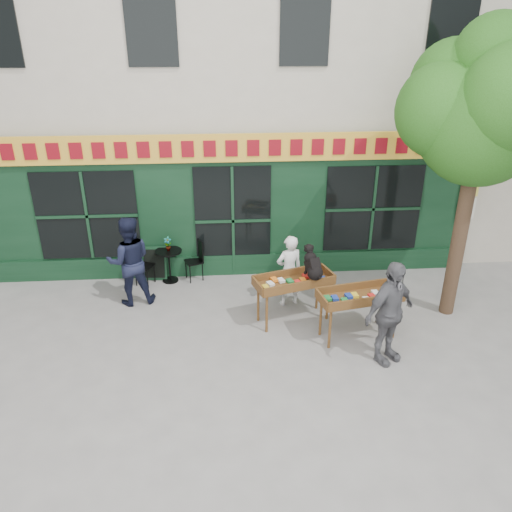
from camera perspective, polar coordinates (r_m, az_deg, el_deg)
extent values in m
plane|color=slate|center=(9.83, -2.07, -8.17)|extent=(80.00, 80.00, 0.00)
cube|color=beige|center=(14.24, -3.46, 23.40)|extent=(14.00, 7.00, 10.00)
cube|color=black|center=(11.30, -2.69, 5.43)|extent=(11.00, 0.16, 3.20)
cube|color=gold|center=(10.80, -2.82, 12.24)|extent=(11.00, 0.06, 0.60)
cube|color=maroon|center=(10.76, -2.82, 12.19)|extent=(9.60, 0.03, 0.34)
cube|color=black|center=(11.73, -2.55, -0.96)|extent=(11.00, 0.10, 0.50)
cube|color=black|center=(11.29, -2.65, 4.07)|extent=(1.70, 0.05, 2.50)
cube|color=black|center=(11.60, -18.72, 4.37)|extent=(2.20, 0.05, 2.00)
cube|color=black|center=(11.74, 13.20, 5.28)|extent=(2.20, 0.05, 2.00)
cube|color=silver|center=(12.56, 22.88, 5.00)|extent=(0.42, 0.02, 0.50)
cube|color=#E5D14C|center=(12.40, 23.30, 7.38)|extent=(0.42, 0.02, 0.50)
cube|color=silver|center=(12.27, 23.73, 9.82)|extent=(0.42, 0.02, 0.50)
cylinder|color=#382619|center=(10.31, 22.35, 2.75)|extent=(0.28, 0.28, 3.60)
sphere|color=#1F5012|center=(9.80, 24.28, 13.63)|extent=(2.20, 2.20, 2.20)
sphere|color=#1F5012|center=(9.68, 20.70, 15.30)|extent=(1.70, 1.70, 1.70)
sphere|color=#1F5012|center=(10.12, 21.75, 17.80)|extent=(1.60, 1.60, 1.60)
sphere|color=#1F5012|center=(9.82, 25.73, 19.96)|extent=(1.40, 1.40, 1.40)
cylinder|color=brown|center=(9.49, 1.23, -6.63)|extent=(0.05, 0.05, 0.80)
cylinder|color=brown|center=(9.99, 8.18, -5.16)|extent=(0.05, 0.05, 0.80)
cylinder|color=brown|center=(9.84, 0.26, -5.38)|extent=(0.05, 0.05, 0.80)
cylinder|color=brown|center=(10.32, 7.01, -4.03)|extent=(0.05, 0.05, 0.80)
cube|color=brown|center=(9.69, 4.32, -3.13)|extent=(1.60, 0.99, 0.05)
cube|color=brown|center=(9.42, 5.09, -3.47)|extent=(1.45, 0.48, 0.18)
cube|color=brown|center=(9.88, 3.63, -1.99)|extent=(1.45, 0.48, 0.18)
cube|color=brown|center=(9.66, 4.34, -2.82)|extent=(1.36, 0.76, 0.06)
imported|color=silver|center=(10.28, 3.81, -1.68)|extent=(0.65, 0.52, 1.54)
cylinder|color=brown|center=(9.14, 8.44, -8.26)|extent=(0.05, 0.05, 0.80)
cylinder|color=brown|center=(9.68, 15.60, -6.96)|extent=(0.05, 0.05, 0.80)
cylinder|color=brown|center=(9.48, 7.41, -6.88)|extent=(0.05, 0.05, 0.80)
cylinder|color=brown|center=(10.00, 14.37, -5.70)|extent=(0.05, 0.05, 0.80)
cube|color=brown|center=(9.35, 11.76, -4.74)|extent=(1.58, 0.85, 0.05)
cube|color=brown|center=(9.09, 12.60, -5.17)|extent=(1.48, 0.32, 0.18)
cube|color=brown|center=(9.53, 11.05, -3.50)|extent=(1.48, 0.32, 0.18)
cube|color=brown|center=(9.32, 11.80, -4.42)|extent=(1.35, 0.64, 0.06)
imported|color=#525256|center=(8.76, 15.00, -6.33)|extent=(1.19, 0.96, 1.89)
cylinder|color=black|center=(11.67, -9.73, -2.73)|extent=(0.36, 0.36, 0.03)
cylinder|color=black|center=(11.51, -9.85, -1.14)|extent=(0.04, 0.04, 0.72)
cylinder|color=black|center=(11.35, -9.99, 0.54)|extent=(0.60, 0.60, 0.03)
cube|color=black|center=(11.46, -12.66, -1.12)|extent=(0.47, 0.47, 0.03)
cube|color=black|center=(11.44, -13.50, 0.13)|extent=(0.17, 0.34, 0.50)
cylinder|color=black|center=(11.38, -12.29, -2.59)|extent=(0.02, 0.02, 0.44)
cylinder|color=black|center=(11.60, -11.54, -1.95)|extent=(0.02, 0.02, 0.44)
cylinder|color=black|center=(11.53, -13.57, -2.35)|extent=(0.02, 0.02, 0.44)
cylinder|color=black|center=(11.75, -12.80, -1.72)|extent=(0.02, 0.02, 0.44)
cube|color=black|center=(11.48, -7.13, -0.64)|extent=(0.47, 0.47, 0.03)
cube|color=black|center=(11.42, -6.39, 0.65)|extent=(0.16, 0.35, 0.50)
cylinder|color=black|center=(11.67, -8.01, -1.51)|extent=(0.02, 0.02, 0.44)
cylinder|color=black|center=(11.41, -7.53, -2.11)|extent=(0.02, 0.02, 0.44)
cylinder|color=black|center=(11.75, -6.62, -1.23)|extent=(0.02, 0.02, 0.44)
cylinder|color=black|center=(11.49, -6.12, -1.83)|extent=(0.02, 0.02, 0.44)
imported|color=gray|center=(11.28, -10.06, 1.37)|extent=(0.19, 0.14, 0.33)
imported|color=black|center=(10.56, -14.26, -0.57)|extent=(1.06, 0.90, 1.91)
cube|color=black|center=(11.66, -11.53, -0.82)|extent=(0.57, 0.22, 0.79)
cube|color=black|center=(11.64, -11.54, -0.87)|extent=(0.47, 0.20, 0.65)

